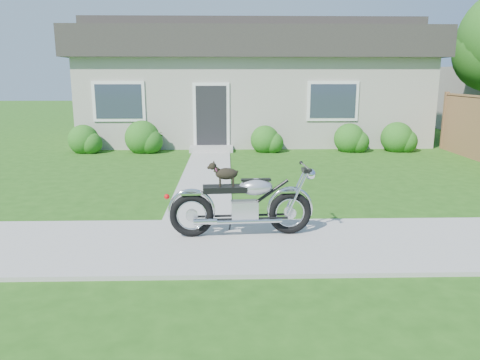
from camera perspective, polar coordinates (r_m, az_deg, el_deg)
name	(u,v)px	position (r m, az deg, el deg)	size (l,w,h in m)	color
ground	(294,244)	(7.01, 6.63, -7.76)	(80.00, 80.00, 0.00)	#235114
sidewalk	(294,243)	(7.00, 6.63, -7.61)	(24.00, 2.20, 0.04)	#9E9B93
walkway	(207,174)	(11.76, -4.07, 0.76)	(1.20, 8.00, 0.03)	#9E9B93
house	(252,82)	(18.52, 1.48, 11.81)	(12.60, 7.03, 4.50)	#AEA89D
shrub_row	(245,139)	(15.14, 0.66, 5.07)	(11.13, 1.11, 1.11)	#255F19
potted_plant_left	(154,139)	(15.36, -10.39, 4.91)	(0.75, 0.65, 0.83)	#235115
potted_plant_right	(274,141)	(15.27, 4.16, 4.72)	(0.37, 0.37, 0.66)	#205B19
motorcycle_with_dog	(244,203)	(7.07, 0.52, -2.86)	(2.22, 0.60, 1.14)	black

